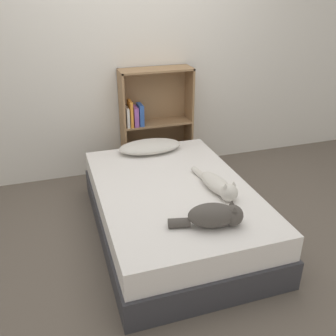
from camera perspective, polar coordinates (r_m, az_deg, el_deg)
The scene contains 7 objects.
ground_plane at distance 3.19m, azimuth 0.75°, elevation -9.54°, with size 8.00×8.00×0.00m, color brown.
wall_back at distance 3.90m, azimuth -5.51°, elevation 17.04°, with size 8.00×0.06×2.50m.
bed at distance 3.08m, azimuth 0.78°, elevation -6.36°, with size 1.20×1.81×0.43m.
pillow at distance 3.56m, azimuth -2.76°, elevation 3.30°, with size 0.60×0.31×0.11m.
cat_light at distance 2.89m, azimuth 7.72°, elevation -2.66°, with size 0.20×0.59×0.15m.
cat_dark at distance 2.49m, azimuth 7.23°, elevation -7.20°, with size 0.49×0.25×0.16m.
bookshelf at distance 3.98m, azimuth -2.29°, elevation 7.26°, with size 0.74×0.26×1.12m.
Camera 1 is at (-0.83, -2.45, 1.87)m, focal length 40.00 mm.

